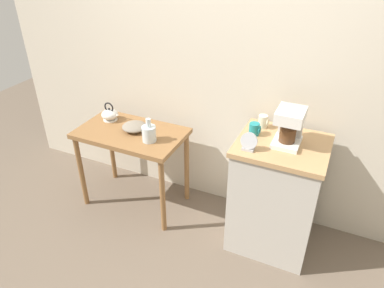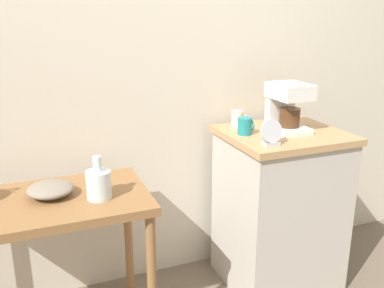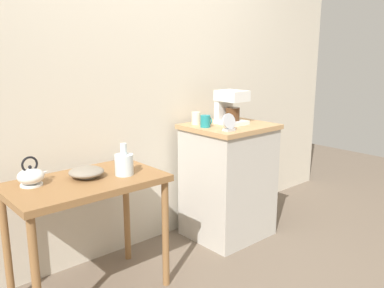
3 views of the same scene
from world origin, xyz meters
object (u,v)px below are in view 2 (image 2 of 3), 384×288
(bowl_stoneware, at_px, (50,189))
(coffee_maker, at_px, (287,105))
(mug_dark_teal, at_px, (245,126))
(table_clock, at_px, (271,134))
(glass_carafe_vase, at_px, (99,183))
(mug_small_cream, at_px, (238,119))

(bowl_stoneware, height_order, coffee_maker, coffee_maker)
(mug_dark_teal, distance_m, table_clock, 0.22)
(bowl_stoneware, bearing_deg, table_clock, -9.72)
(coffee_maker, height_order, mug_dark_teal, coffee_maker)
(glass_carafe_vase, height_order, coffee_maker, coffee_maker)
(bowl_stoneware, relative_size, glass_carafe_vase, 1.05)
(mug_small_cream, xyz_separation_m, table_clock, (-0.00, -0.35, 0.01))
(glass_carafe_vase, relative_size, mug_small_cream, 2.02)
(bowl_stoneware, distance_m, table_clock, 1.05)
(glass_carafe_vase, bearing_deg, bowl_stoneware, 154.10)
(mug_dark_teal, bearing_deg, bowl_stoneware, -177.59)
(bowl_stoneware, distance_m, coffee_maker, 1.27)
(mug_dark_teal, bearing_deg, mug_small_cream, 78.56)
(glass_carafe_vase, relative_size, table_clock, 1.54)
(glass_carafe_vase, height_order, mug_small_cream, mug_small_cream)
(coffee_maker, relative_size, mug_dark_teal, 2.93)
(coffee_maker, height_order, mug_small_cream, coffee_maker)
(bowl_stoneware, relative_size, mug_dark_teal, 2.30)
(bowl_stoneware, height_order, mug_dark_teal, mug_dark_teal)
(bowl_stoneware, xyz_separation_m, coffee_maker, (1.24, 0.03, 0.28))
(bowl_stoneware, height_order, mug_small_cream, mug_small_cream)
(glass_carafe_vase, xyz_separation_m, mug_small_cream, (0.83, 0.27, 0.15))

